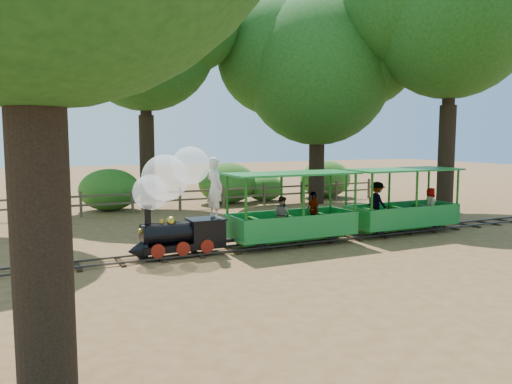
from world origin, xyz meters
name	(u,v)px	position (x,y,z in m)	size (l,w,h in m)	color
ground	(295,244)	(0.00, 0.00, 0.00)	(90.00, 90.00, 0.00)	#94663F
track	(295,242)	(0.00, 0.00, 0.07)	(22.00, 1.00, 0.10)	#3F3D3A
locomotive	(175,194)	(-3.55, 0.06, 1.64)	(2.55, 1.19, 2.91)	black
carriage_front	(293,218)	(-0.10, -0.01, 0.79)	(3.83, 1.56, 1.99)	#1B7F30
carriage_rear	(399,208)	(3.86, 0.03, 0.83)	(3.83, 1.56, 1.99)	#1B7F30
oak_nc	(143,31)	(-2.03, 9.58, 7.62)	(7.75, 6.82, 10.41)	#2D2116
oak_ne	(316,62)	(5.47, 7.59, 6.53)	(8.60, 7.57, 9.61)	#2D2116
oak_e	(450,10)	(8.97, 3.09, 8.24)	(8.15, 7.17, 11.17)	#2D2116
fence	(202,196)	(0.00, 8.00, 0.58)	(18.10, 0.10, 1.00)	brown
shrub_west	(110,190)	(-3.68, 9.30, 0.89)	(2.56, 1.97, 1.78)	#2D6B1E
shrub_mid_w	(227,183)	(1.71, 9.30, 0.96)	(2.77, 2.13, 1.92)	#2D6B1E
shrub_mid_e	(265,188)	(3.69, 9.30, 0.65)	(1.88, 1.44, 1.30)	#2D6B1E
shrub_east	(326,179)	(7.22, 9.30, 0.95)	(2.75, 2.12, 1.91)	#2D6B1E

